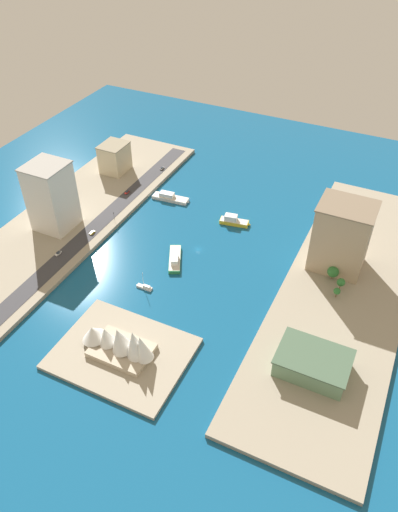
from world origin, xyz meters
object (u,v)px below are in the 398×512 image
at_px(hotel_broad_white, 51,196).
at_px(traffic_light_waterfront, 114,215).
at_px(ferry_green_doubledeck, 175,259).
at_px(terminal_long_green, 313,363).
at_px(taxi_yellow_cab, 92,232).
at_px(ferry_white_commuter, 170,197).
at_px(sedan_silver, 162,168).
at_px(van_white, 58,253).
at_px(apartment_midrise_tan, 342,236).
at_px(sailboat_small_white, 145,287).
at_px(pickup_red, 127,192).
at_px(opera_landmark, 120,342).
at_px(ferry_yellow_fast, 234,221).
at_px(office_block_beige, 115,158).

distance_m(hotel_broad_white, traffic_light_waterfront, 43.50).
distance_m(ferry_green_doubledeck, traffic_light_waterfront, 60.79).
bearing_deg(hotel_broad_white, terminal_long_green, 167.19).
height_order(taxi_yellow_cab, traffic_light_waterfront, traffic_light_waterfront).
relative_size(terminal_long_green, taxi_yellow_cab, 8.33).
relative_size(ferry_white_commuter, sedan_silver, 6.26).
height_order(ferry_white_commuter, van_white, ferry_white_commuter).
bearing_deg(taxi_yellow_cab, apartment_midrise_tan, -165.82).
bearing_deg(sailboat_small_white, pickup_red, -52.19).
xyz_separation_m(ferry_white_commuter, sedan_silver, (24.92, -33.22, 1.70)).
bearing_deg(opera_landmark, ferry_white_commuter, -71.36).
distance_m(terminal_long_green, taxi_yellow_cab, 171.73).
bearing_deg(traffic_light_waterfront, ferry_yellow_fast, -154.61).
distance_m(ferry_white_commuter, office_block_beige, 61.06).
relative_size(ferry_white_commuter, van_white, 6.09).
xyz_separation_m(office_block_beige, taxi_yellow_cab, (-32.29, 78.94, -10.61)).
relative_size(ferry_yellow_fast, sailboat_small_white, 1.80).
relative_size(ferry_white_commuter, taxi_yellow_cab, 6.83).
relative_size(sailboat_small_white, apartment_midrise_tan, 0.28).
bearing_deg(opera_landmark, van_white, -31.80).
distance_m(apartment_midrise_tan, terminal_long_green, 87.75).
bearing_deg(ferry_yellow_fast, opera_landmark, 86.71).
bearing_deg(van_white, apartment_midrise_tan, -157.52).
distance_m(ferry_white_commuter, hotel_broad_white, 87.77).
bearing_deg(taxi_yellow_cab, opera_landmark, 133.34).
bearing_deg(sedan_silver, terminal_long_green, 139.09).
xyz_separation_m(ferry_green_doubledeck, pickup_red, (68.49, -52.05, 1.65)).
relative_size(ferry_white_commuter, traffic_light_waterfront, 4.53).
distance_m(ferry_white_commuter, terminal_long_green, 177.79).
bearing_deg(ferry_white_commuter, terminal_long_green, 141.92).
height_order(hotel_broad_white, office_block_beige, hotel_broad_white).
xyz_separation_m(ferry_yellow_fast, opera_landmark, (7.64, 133.12, 7.18)).
height_order(ferry_green_doubledeck, hotel_broad_white, hotel_broad_white).
height_order(ferry_yellow_fast, opera_landmark, opera_landmark).
relative_size(ferry_green_doubledeck, office_block_beige, 1.19).
bearing_deg(van_white, ferry_yellow_fast, -136.19).
xyz_separation_m(ferry_green_doubledeck, sedan_silver, (62.04, -95.20, 1.59)).
height_order(taxi_yellow_cab, opera_landmark, opera_landmark).
distance_m(ferry_green_doubledeck, ferry_yellow_fast, 57.21).
bearing_deg(terminal_long_green, office_block_beige, -32.32).
bearing_deg(taxi_yellow_cab, pickup_red, -83.71).
height_order(ferry_yellow_fast, taxi_yellow_cab, ferry_yellow_fast).
distance_m(hotel_broad_white, van_white, 39.93).
bearing_deg(office_block_beige, terminal_long_green, 147.68).
bearing_deg(van_white, traffic_light_waterfront, -103.55).
bearing_deg(ferry_white_commuter, traffic_light_waterfront, 64.70).
xyz_separation_m(ferry_green_doubledeck, taxi_yellow_cab, (62.60, 1.48, 1.59)).
distance_m(ferry_green_doubledeck, terminal_long_green, 113.41).
bearing_deg(opera_landmark, taxi_yellow_cab, -46.66).
height_order(ferry_green_doubledeck, van_white, ferry_green_doubledeck).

